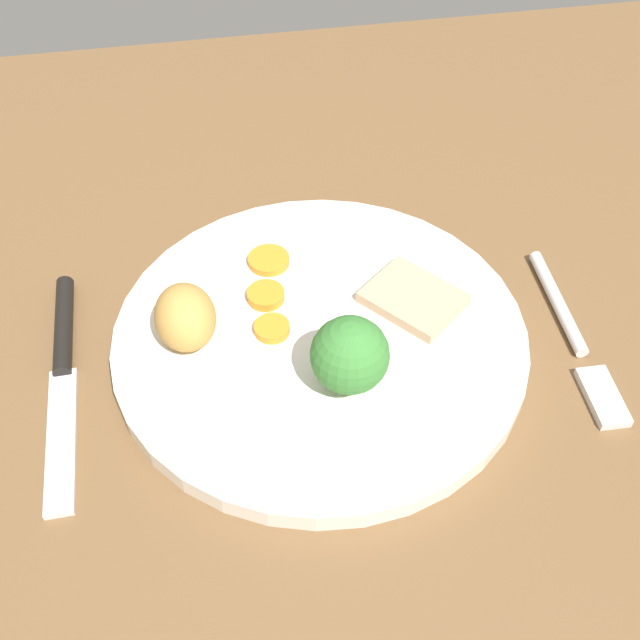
{
  "coord_description": "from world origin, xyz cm",
  "views": [
    {
      "loc": [
        2.96,
        34.56,
        42.7
      ],
      "look_at": [
        -3.11,
        1.38,
        6.0
      ],
      "focal_mm": 43.25,
      "sensor_mm": 36.0,
      "label": 1
    }
  ],
  "objects_px": {
    "carrot_coin_back": "(269,260)",
    "meat_slice_main": "(415,303)",
    "carrot_coin_front": "(274,328)",
    "knife": "(63,364)",
    "fork": "(575,338)",
    "dinner_plate": "(320,337)",
    "carrot_coin_side": "(265,295)",
    "roast_potato_left": "(185,317)",
    "broccoli_floret": "(350,356)"
  },
  "relations": [
    {
      "from": "carrot_coin_back",
      "to": "knife",
      "type": "height_order",
      "value": "carrot_coin_back"
    },
    {
      "from": "meat_slice_main",
      "to": "carrot_coin_front",
      "type": "bearing_deg",
      "value": 2.42
    },
    {
      "from": "roast_potato_left",
      "to": "knife",
      "type": "xyz_separation_m",
      "value": [
        0.08,
        -0.0,
        -0.03
      ]
    },
    {
      "from": "meat_slice_main",
      "to": "broccoli_floret",
      "type": "xyz_separation_m",
      "value": [
        0.06,
        0.06,
        0.03
      ]
    },
    {
      "from": "dinner_plate",
      "to": "fork",
      "type": "xyz_separation_m",
      "value": [
        -0.17,
        0.03,
        -0.0
      ]
    },
    {
      "from": "broccoli_floret",
      "to": "dinner_plate",
      "type": "bearing_deg",
      "value": -79.6
    },
    {
      "from": "carrot_coin_back",
      "to": "meat_slice_main",
      "type": "bearing_deg",
      "value": 146.03
    },
    {
      "from": "carrot_coin_side",
      "to": "knife",
      "type": "xyz_separation_m",
      "value": [
        0.14,
        0.03,
        -0.01
      ]
    },
    {
      "from": "carrot_coin_back",
      "to": "knife",
      "type": "xyz_separation_m",
      "value": [
        0.14,
        0.06,
        -0.01
      ]
    },
    {
      "from": "dinner_plate",
      "to": "roast_potato_left",
      "type": "xyz_separation_m",
      "value": [
        0.09,
        -0.01,
        0.03
      ]
    },
    {
      "from": "knife",
      "to": "carrot_coin_back",
      "type": "bearing_deg",
      "value": 111.98
    },
    {
      "from": "dinner_plate",
      "to": "fork",
      "type": "bearing_deg",
      "value": 170.21
    },
    {
      "from": "dinner_plate",
      "to": "carrot_coin_front",
      "type": "height_order",
      "value": "carrot_coin_front"
    },
    {
      "from": "dinner_plate",
      "to": "carrot_coin_side",
      "type": "bearing_deg",
      "value": -47.98
    },
    {
      "from": "carrot_coin_front",
      "to": "knife",
      "type": "relative_size",
      "value": 0.13
    },
    {
      "from": "roast_potato_left",
      "to": "fork",
      "type": "height_order",
      "value": "roast_potato_left"
    },
    {
      "from": "meat_slice_main",
      "to": "carrot_coin_back",
      "type": "distance_m",
      "value": 0.11
    },
    {
      "from": "knife",
      "to": "carrot_coin_front",
      "type": "bearing_deg",
      "value": 87.09
    },
    {
      "from": "carrot_coin_front",
      "to": "fork",
      "type": "relative_size",
      "value": 0.15
    },
    {
      "from": "carrot_coin_front",
      "to": "fork",
      "type": "height_order",
      "value": "carrot_coin_front"
    },
    {
      "from": "roast_potato_left",
      "to": "broccoli_floret",
      "type": "height_order",
      "value": "broccoli_floret"
    },
    {
      "from": "carrot_coin_front",
      "to": "carrot_coin_back",
      "type": "relative_size",
      "value": 0.8
    },
    {
      "from": "carrot_coin_side",
      "to": "fork",
      "type": "height_order",
      "value": "carrot_coin_side"
    },
    {
      "from": "roast_potato_left",
      "to": "carrot_coin_front",
      "type": "relative_size",
      "value": 2.03
    },
    {
      "from": "carrot_coin_side",
      "to": "fork",
      "type": "bearing_deg",
      "value": 162.23
    },
    {
      "from": "meat_slice_main",
      "to": "carrot_coin_back",
      "type": "relative_size",
      "value": 2.07
    },
    {
      "from": "dinner_plate",
      "to": "carrot_coin_back",
      "type": "distance_m",
      "value": 0.07
    },
    {
      "from": "meat_slice_main",
      "to": "carrot_coin_side",
      "type": "relative_size",
      "value": 2.4
    },
    {
      "from": "dinner_plate",
      "to": "broccoli_floret",
      "type": "height_order",
      "value": "broccoli_floret"
    },
    {
      "from": "roast_potato_left",
      "to": "knife",
      "type": "relative_size",
      "value": 0.26
    },
    {
      "from": "meat_slice_main",
      "to": "roast_potato_left",
      "type": "height_order",
      "value": "roast_potato_left"
    },
    {
      "from": "carrot_coin_front",
      "to": "knife",
      "type": "height_order",
      "value": "carrot_coin_front"
    },
    {
      "from": "carrot_coin_side",
      "to": "dinner_plate",
      "type": "bearing_deg",
      "value": 132.02
    },
    {
      "from": "carrot_coin_front",
      "to": "knife",
      "type": "bearing_deg",
      "value": -1.97
    },
    {
      "from": "dinner_plate",
      "to": "carrot_coin_back",
      "type": "relative_size",
      "value": 9.24
    },
    {
      "from": "meat_slice_main",
      "to": "fork",
      "type": "xyz_separation_m",
      "value": [
        -0.1,
        0.04,
        -0.01
      ]
    },
    {
      "from": "roast_potato_left",
      "to": "meat_slice_main",
      "type": "bearing_deg",
      "value": -179.81
    },
    {
      "from": "roast_potato_left",
      "to": "carrot_coin_back",
      "type": "height_order",
      "value": "roast_potato_left"
    },
    {
      "from": "carrot_coin_front",
      "to": "meat_slice_main",
      "type": "bearing_deg",
      "value": -177.58
    },
    {
      "from": "roast_potato_left",
      "to": "carrot_coin_back",
      "type": "xyz_separation_m",
      "value": [
        -0.06,
        -0.06,
        -0.02
      ]
    },
    {
      "from": "meat_slice_main",
      "to": "knife",
      "type": "distance_m",
      "value": 0.23
    },
    {
      "from": "roast_potato_left",
      "to": "fork",
      "type": "distance_m",
      "value": 0.26
    },
    {
      "from": "carrot_coin_back",
      "to": "fork",
      "type": "relative_size",
      "value": 0.19
    },
    {
      "from": "dinner_plate",
      "to": "meat_slice_main",
      "type": "height_order",
      "value": "meat_slice_main"
    },
    {
      "from": "fork",
      "to": "knife",
      "type": "relative_size",
      "value": 0.83
    },
    {
      "from": "carrot_coin_back",
      "to": "broccoli_floret",
      "type": "xyz_separation_m",
      "value": [
        -0.03,
        0.12,
        0.03
      ]
    },
    {
      "from": "dinner_plate",
      "to": "meat_slice_main",
      "type": "distance_m",
      "value": 0.07
    },
    {
      "from": "meat_slice_main",
      "to": "roast_potato_left",
      "type": "distance_m",
      "value": 0.15
    },
    {
      "from": "carrot_coin_back",
      "to": "fork",
      "type": "distance_m",
      "value": 0.22
    },
    {
      "from": "carrot_coin_back",
      "to": "fork",
      "type": "height_order",
      "value": "carrot_coin_back"
    }
  ]
}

